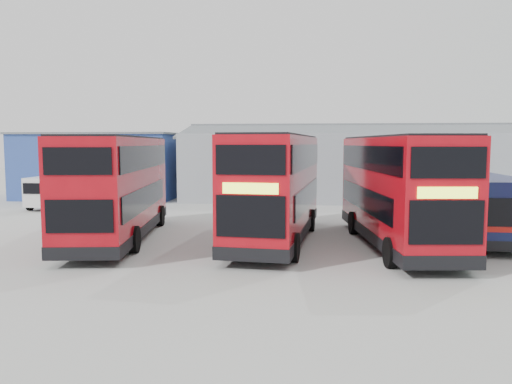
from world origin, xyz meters
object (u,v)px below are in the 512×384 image
object	(u,v)px
double_decker_left	(118,189)
double_decker_centre	(277,189)
office_block	(105,165)
double_decker_right	(397,192)
maintenance_shed	(379,165)
single_decker_blue	(472,205)
panel_van	(56,190)

from	to	relation	value
double_decker_left	double_decker_centre	distance (m)	7.04
office_block	double_decker_right	distance (m)	26.61
maintenance_shed	single_decker_blue	xyz separation A→B (m)	(2.01, -16.53, -1.17)
double_decker_centre	panel_van	size ratio (longest dim) A/B	2.30
single_decker_blue	panel_van	size ratio (longest dim) A/B	2.19
single_decker_blue	panel_van	distance (m)	25.64
office_block	double_decker_right	world-z (taller)	office_block
double_decker_centre	panel_van	world-z (taller)	double_decker_centre
double_decker_left	single_decker_blue	world-z (taller)	double_decker_left
office_block	double_decker_centre	xyz separation A→B (m)	(14.95, -17.00, -0.26)
maintenance_shed	single_decker_blue	size ratio (longest dim) A/B	2.85
double_decker_right	panel_van	size ratio (longest dim) A/B	2.27
maintenance_shed	double_decker_right	xyz separation A→B (m)	(-1.99, -19.55, -0.31)
office_block	double_decker_right	size ratio (longest dim) A/B	1.11
panel_van	double_decker_right	bearing A→B (deg)	-27.04
double_decker_centre	double_decker_right	distance (m)	5.09
double_decker_left	single_decker_blue	distance (m)	16.37
maintenance_shed	single_decker_blue	world-z (taller)	maintenance_shed
office_block	double_decker_left	world-z (taller)	office_block
double_decker_left	panel_van	distance (m)	13.48
double_decker_right	maintenance_shed	bearing A→B (deg)	78.08
office_block	maintenance_shed	bearing A→B (deg)	5.21
double_decker_centre	maintenance_shed	bearing A→B (deg)	75.30
double_decker_left	double_decker_right	xyz separation A→B (m)	(12.08, -0.08, 0.00)
double_decker_centre	single_decker_blue	bearing A→B (deg)	20.95
single_decker_blue	double_decker_right	bearing A→B (deg)	38.69
double_decker_right	single_decker_blue	xyz separation A→B (m)	(4.00, 3.02, -0.86)
maintenance_shed	single_decker_blue	bearing A→B (deg)	-83.08
office_block	double_decker_left	xyz separation A→B (m)	(7.93, -17.46, -0.29)
office_block	double_decker_centre	world-z (taller)	office_block
maintenance_shed	double_decker_right	world-z (taller)	maintenance_shed
double_decker_right	single_decker_blue	world-z (taller)	double_decker_right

